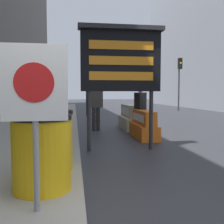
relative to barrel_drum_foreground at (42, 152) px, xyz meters
The scene contains 11 objects.
barrel_drum_foreground is the anchor object (origin of this frame).
barrel_drum_middle 0.87m from the barrel_drum_foreground, 89.16° to the left, with size 0.76×0.76×0.96m.
warning_sign 0.97m from the barrel_drum_foreground, 88.14° to the right, with size 0.66×0.08×1.72m.
message_board 3.62m from the barrel_drum_foreground, 62.11° to the left, with size 2.04×0.36×2.98m.
jersey_barrier_orange_near 5.22m from the barrel_drum_foreground, 60.57° to the left, with size 0.57×1.66×0.86m.
jersey_barrier_cream 7.13m from the barrel_drum_foreground, 68.94° to the left, with size 0.60×1.84×0.94m.
traffic_cone_near 10.06m from the barrel_drum_foreground, 81.10° to the left, with size 0.32×0.32×0.57m.
traffic_light_near_curb 13.21m from the barrel_drum_foreground, 84.71° to the left, with size 0.28×0.44×4.24m.
traffic_light_far_side 18.75m from the barrel_drum_foreground, 62.23° to the left, with size 0.28×0.45×4.16m.
pedestrian_worker 6.49m from the barrel_drum_foreground, 79.22° to the left, with size 0.51×0.36×1.80m.
pedestrian_passerby 5.92m from the barrel_drum_foreground, 63.54° to the left, with size 0.35×0.48×1.64m.
Camera 1 is at (-0.11, -2.61, 1.39)m, focal length 42.00 mm.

